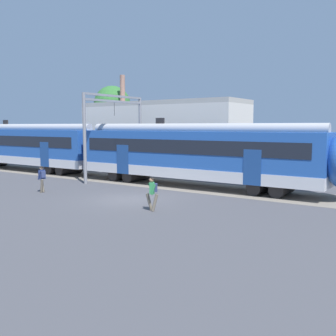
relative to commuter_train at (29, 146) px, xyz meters
name	(u,v)px	position (x,y,z in m)	size (l,w,h in m)	color
ground_plane	(129,199)	(17.26, -6.08, -2.25)	(160.00, 160.00, 0.00)	#424247
track_bed	(80,175)	(6.81, 0.01, -2.25)	(80.00, 4.40, 0.01)	slate
commuter_train	(29,146)	(0.00, 0.00, 0.00)	(56.65, 3.07, 4.73)	silver
pedestrian_navy	(42,177)	(11.26, -7.36, -1.26)	(0.61, 0.61, 1.67)	#6B6051
pedestrian_green	(152,191)	(20.18, -7.79, -1.26)	(0.71, 0.50, 1.67)	#6B6051
catenary_gantry	(115,124)	(10.76, 0.01, 2.06)	(0.24, 6.64, 6.53)	gray
background_building	(162,136)	(10.10, 7.35, 0.95)	(16.08, 5.00, 9.20)	beige
street_tree_left	(112,105)	(2.96, 8.37, 4.15)	(3.86, 3.86, 8.37)	brown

